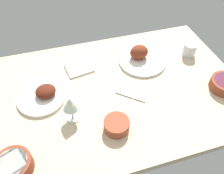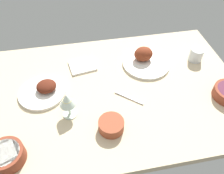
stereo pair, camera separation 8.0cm
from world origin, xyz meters
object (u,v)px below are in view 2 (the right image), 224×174
folded_napkin (82,66)px  fork_loose (129,98)px  plate_near_viewer (44,90)px  bowl_soup (111,125)px  wine_glass (67,101)px  plate_center_main (145,59)px  water_tumbler (196,55)px  bowl_cream (6,155)px

folded_napkin → fork_loose: (21.22, -28.82, -0.20)cm
plate_near_viewer → folded_napkin: (21.76, 16.68, -1.26)cm
bowl_soup → folded_napkin: bowl_soup is taller
wine_glass → fork_loose: wine_glass is taller
plate_center_main → bowl_soup: (-27.98, -41.17, 0.15)cm
water_tumbler → bowl_soup: bearing=-146.8°
fork_loose → plate_center_main: bearing=98.3°
plate_center_main → bowl_cream: (-72.37, -47.91, 0.63)cm
plate_near_viewer → water_tumbler: size_ratio=3.11×
water_tumbler → fork_loose: 51.67cm
plate_near_viewer → wine_glass: 22.23cm
plate_near_viewer → bowl_cream: (-13.72, -34.84, 1.48)cm
fork_loose → plate_near_viewer: bearing=-155.6°
water_tumbler → bowl_cream: bearing=-156.4°
plate_near_viewer → fork_loose: (42.98, -12.14, -1.46)cm
bowl_soup → wine_glass: size_ratio=0.84×
plate_near_viewer → fork_loose: size_ratio=1.50×
wine_glass → folded_napkin: wine_glass is taller
bowl_soup → wine_glass: bearing=147.3°
water_tumbler → wine_glass: bearing=-160.8°
fork_loose → folded_napkin: bearing=166.6°
plate_near_viewer → bowl_soup: bearing=-42.5°
plate_near_viewer → plate_center_main: size_ratio=0.88×
plate_center_main → water_tumbler: 30.89cm
plate_near_viewer → fork_loose: plate_near_viewer is taller
bowl_cream → water_tumbler: size_ratio=1.88×
water_tumbler → fork_loose: size_ratio=0.48×
plate_center_main → water_tumbler: plate_center_main is taller
plate_center_main → bowl_soup: size_ratio=2.37×
bowl_cream → bowl_soup: bearing=8.6°
bowl_cream → wine_glass: bearing=35.0°
bowl_cream → fork_loose: (56.70, 22.71, -2.93)cm
wine_glass → folded_napkin: bearing=74.5°
plate_center_main → fork_loose: (-15.67, -25.20, -2.31)cm
bowl_cream → wine_glass: size_ratio=1.05×
plate_near_viewer → bowl_soup: (30.67, -28.10, 1.00)cm
wine_glass → folded_napkin: (9.19, 33.15, -9.33)cm
wine_glass → fork_loose: bearing=8.1°
plate_near_viewer → fork_loose: 44.68cm
bowl_cream → water_tumbler: bearing=23.6°
plate_near_viewer → folded_napkin: plate_near_viewer is taller
bowl_cream → folded_napkin: size_ratio=1.01×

